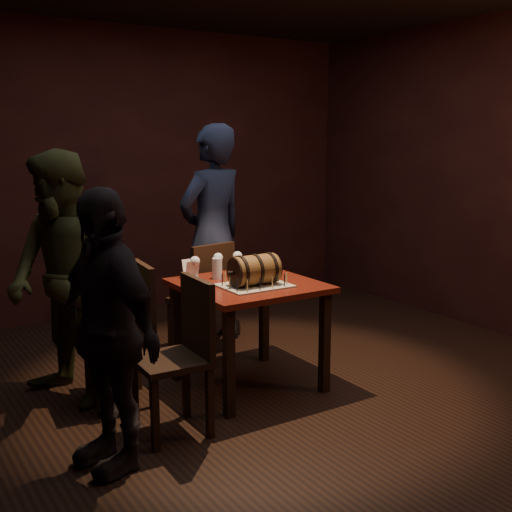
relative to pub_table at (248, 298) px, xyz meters
name	(u,v)px	position (x,y,z in m)	size (l,w,h in m)	color
room_shell	(268,190)	(0.07, -0.13, 0.76)	(5.04, 5.04, 2.80)	black
pub_table	(248,298)	(0.00, 0.00, 0.00)	(0.90, 0.90, 0.75)	#4A130C
cake_board	(255,286)	(-0.02, -0.12, 0.12)	(0.45, 0.35, 0.01)	#AAA089
barrel_cake	(254,270)	(-0.02, -0.12, 0.22)	(0.37, 0.22, 0.22)	brown
birthday_candles	(255,279)	(-0.02, -0.12, 0.16)	(0.40, 0.30, 0.09)	#E2D587
wine_glass_left	(195,262)	(-0.25, 0.32, 0.23)	(0.07, 0.07, 0.16)	silver
wine_glass_mid	(218,259)	(-0.04, 0.35, 0.23)	(0.07, 0.07, 0.16)	silver
wine_glass_right	(237,257)	(0.11, 0.33, 0.23)	(0.07, 0.07, 0.16)	silver
pint_of_ale	(217,269)	(-0.12, 0.22, 0.18)	(0.07, 0.07, 0.15)	silver
menu_card	(191,269)	(-0.27, 0.34, 0.17)	(0.10, 0.05, 0.13)	white
chair_back	(206,294)	(0.03, 0.69, -0.12)	(0.46, 0.46, 0.93)	black
chair_left_rear	(130,326)	(-0.80, 0.19, -0.12)	(0.44, 0.44, 0.93)	black
chair_left_front	(183,347)	(-0.70, -0.39, -0.12)	(0.42, 0.42, 0.93)	black
person_back	(212,236)	(0.27, 1.01, 0.29)	(0.68, 0.44, 1.85)	#1B2036
person_left_rear	(63,279)	(-1.16, 0.41, 0.20)	(0.81, 0.63, 1.67)	#3C4120
person_left_front	(106,331)	(-1.22, -0.55, 0.11)	(0.88, 0.37, 1.50)	black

